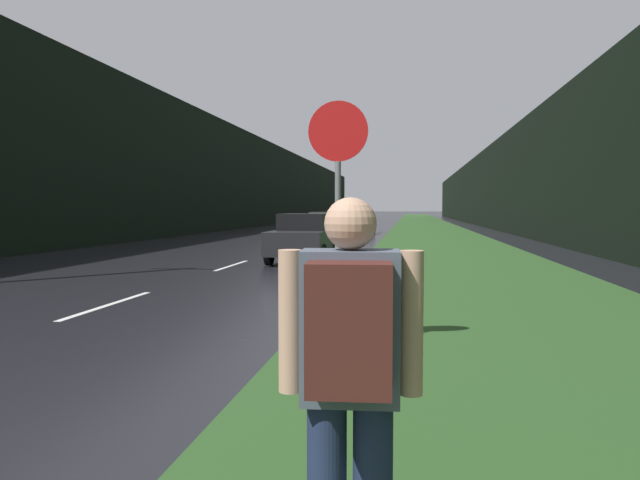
{
  "coord_description": "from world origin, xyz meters",
  "views": [
    {
      "loc": [
        5.23,
        -0.75,
        1.7
      ],
      "look_at": [
        2.95,
        13.6,
        0.89
      ],
      "focal_mm": 32.0,
      "sensor_mm": 36.0,
      "label": 1
    }
  ],
  "objects_px": {
    "hitchhiker_with_backpack": "(350,377)",
    "car_passing_near": "(303,238)",
    "stop_sign": "(338,198)",
    "car_oncoming": "(320,221)",
    "car_passing_far": "(359,223)"
  },
  "relations": [
    {
      "from": "hitchhiker_with_backpack",
      "to": "car_oncoming",
      "type": "xyz_separation_m",
      "value": [
        -6.83,
        42.28,
        -0.29
      ]
    },
    {
      "from": "car_passing_far",
      "to": "car_oncoming",
      "type": "relative_size",
      "value": 0.97
    },
    {
      "from": "car_passing_far",
      "to": "stop_sign",
      "type": "bearing_deg",
      "value": 94.65
    },
    {
      "from": "stop_sign",
      "to": "car_passing_far",
      "type": "relative_size",
      "value": 0.72
    },
    {
      "from": "stop_sign",
      "to": "car_oncoming",
      "type": "distance_m",
      "value": 38.51
    },
    {
      "from": "stop_sign",
      "to": "hitchhiker_with_backpack",
      "type": "bearing_deg",
      "value": -82.09
    },
    {
      "from": "hitchhiker_with_backpack",
      "to": "car_passing_near",
      "type": "height_order",
      "value": "hitchhiker_with_backpack"
    },
    {
      "from": "hitchhiker_with_backpack",
      "to": "car_passing_near",
      "type": "xyz_separation_m",
      "value": [
        -3.14,
        15.58,
        -0.24
      ]
    },
    {
      "from": "car_passing_near",
      "to": "hitchhiker_with_backpack",
      "type": "bearing_deg",
      "value": 101.39
    },
    {
      "from": "car_passing_near",
      "to": "stop_sign",
      "type": "bearing_deg",
      "value": 102.69
    },
    {
      "from": "stop_sign",
      "to": "hitchhiker_with_backpack",
      "type": "height_order",
      "value": "stop_sign"
    },
    {
      "from": "stop_sign",
      "to": "car_passing_near",
      "type": "distance_m",
      "value": 11.62
    },
    {
      "from": "car_passing_far",
      "to": "car_oncoming",
      "type": "bearing_deg",
      "value": -61.2
    },
    {
      "from": "hitchhiker_with_backpack",
      "to": "car_passing_near",
      "type": "relative_size",
      "value": 0.43
    },
    {
      "from": "hitchhiker_with_backpack",
      "to": "stop_sign",
      "type": "bearing_deg",
      "value": 93.44
    }
  ]
}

